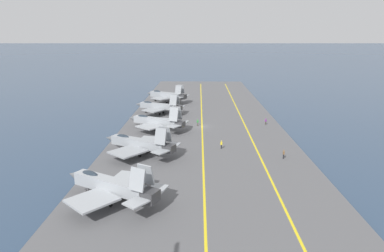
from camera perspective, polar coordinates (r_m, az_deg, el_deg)
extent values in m
plane|color=#2D425B|center=(87.95, 1.68, -0.33)|extent=(2000.00, 2000.00, 0.00)
cube|color=#565659|center=(87.90, 1.68, -0.20)|extent=(176.07, 40.63, 0.40)
cube|color=yellow|center=(88.66, 8.92, -0.11)|extent=(158.46, 1.55, 0.01)
cube|color=yellow|center=(87.85, 1.68, -0.07)|extent=(158.47, 0.36, 0.01)
cube|color=#9EA3A8|center=(49.82, -13.62, -9.49)|extent=(7.23, 11.31, 1.81)
cone|color=#5B5E60|center=(54.47, -19.00, -7.74)|extent=(2.58, 2.79, 1.72)
cube|color=#38383A|center=(45.65, -6.97, -11.51)|extent=(2.75, 2.68, 1.54)
ellipsoid|color=#232D38|center=(51.87, -16.63, -7.67)|extent=(2.25, 3.01, 1.00)
cube|color=#9EA3A8|center=(47.46, -16.31, -11.75)|extent=(7.60, 7.57, 0.28)
cube|color=#9EA3A8|center=(52.31, -10.47, -8.80)|extent=(6.70, 6.36, 0.28)
cube|color=#9EA3A8|center=(44.68, -9.14, -8.80)|extent=(1.87, 2.41, 2.95)
cube|color=#9EA3A8|center=(46.05, -7.66, -8.00)|extent=(1.87, 2.41, 2.95)
cube|color=#9EA3A8|center=(44.30, -9.29, -12.47)|extent=(3.59, 3.50, 0.20)
cube|color=#9EA3A8|center=(47.58, -5.78, -10.33)|extent=(3.36, 3.01, 0.20)
cylinder|color=#B2B2B7|center=(53.41, -17.04, -10.02)|extent=(0.16, 0.16, 1.58)
cylinder|color=black|center=(53.62, -17.00, -10.50)|extent=(0.48, 0.63, 0.60)
cylinder|color=#B2B2B7|center=(48.96, -13.47, -12.13)|extent=(0.16, 0.16, 1.58)
cylinder|color=black|center=(49.18, -13.43, -12.64)|extent=(0.48, 0.63, 0.60)
cylinder|color=#B2B2B7|center=(50.62, -11.49, -11.07)|extent=(0.16, 0.16, 1.58)
cylinder|color=black|center=(50.84, -11.46, -11.57)|extent=(0.48, 0.63, 0.60)
cube|color=#93999E|center=(67.56, -8.99, -2.82)|extent=(6.84, 11.47, 1.70)
cone|color=#5B5E60|center=(71.78, -13.47, -1.99)|extent=(2.46, 2.75, 1.62)
cube|color=#38383A|center=(63.75, -3.82, -3.75)|extent=(2.62, 2.61, 1.45)
ellipsoid|color=#232D38|center=(69.48, -11.43, -1.74)|extent=(2.13, 3.02, 0.94)
cube|color=#93999E|center=(64.70, -10.64, -4.21)|extent=(7.75, 7.68, 0.28)
cube|color=#93999E|center=(70.39, -6.90, -2.48)|extent=(6.75, 6.29, 0.28)
cube|color=#93999E|center=(62.97, -5.28, -1.73)|extent=(1.85, 2.45, 3.04)
cube|color=#93999E|center=(64.41, -4.42, -1.33)|extent=(1.85, 2.45, 3.04)
cube|color=#93999E|center=(62.20, -5.28, -4.26)|extent=(3.60, 3.48, 0.20)
cube|color=#93999E|center=(65.82, -3.16, -3.13)|extent=(3.33, 2.96, 0.20)
cylinder|color=#B2B2B7|center=(70.69, -11.84, -3.52)|extent=(0.16, 0.16, 1.50)
cylinder|color=black|center=(70.83, -11.83, -3.86)|extent=(0.46, 0.64, 0.60)
cylinder|color=#B2B2B7|center=(66.48, -8.69, -4.56)|extent=(0.16, 0.16, 1.50)
cylinder|color=black|center=(66.63, -8.68, -4.92)|extent=(0.46, 0.64, 0.60)
cylinder|color=#B2B2B7|center=(68.30, -7.52, -3.98)|extent=(0.16, 0.16, 1.50)
cylinder|color=black|center=(68.44, -7.51, -4.33)|extent=(0.46, 0.64, 0.60)
cube|color=#9EA3A8|center=(84.65, -6.16, 0.82)|extent=(6.41, 11.34, 1.63)
cone|color=#5B5E60|center=(88.38, -9.91, 1.28)|extent=(2.34, 2.67, 1.55)
cube|color=#38383A|center=(81.25, -1.98, 0.30)|extent=(2.50, 2.52, 1.39)
ellipsoid|color=#232D38|center=(86.37, -8.18, 1.57)|extent=(2.01, 2.97, 0.90)
cube|color=#9EA3A8|center=(81.99, -7.08, -0.06)|extent=(6.86, 6.91, 0.28)
cube|color=#9EA3A8|center=(87.20, -4.82, 0.91)|extent=(5.59, 5.87, 0.28)
cube|color=#9EA3A8|center=(80.52, -3.08, 1.96)|extent=(1.83, 2.43, 3.25)
cube|color=#9EA3A8|center=(81.99, -2.50, 2.20)|extent=(1.83, 2.43, 3.25)
cube|color=#9EA3A8|center=(79.59, -3.03, -0.02)|extent=(3.57, 3.42, 0.20)
cube|color=#9EA3A8|center=(83.37, -1.55, 0.68)|extent=(3.27, 2.86, 0.20)
cylinder|color=#B2B2B7|center=(87.36, -8.56, 0.15)|extent=(0.16, 0.16, 1.41)
cylinder|color=black|center=(87.47, -8.55, -0.10)|extent=(0.45, 0.64, 0.60)
cylinder|color=#B2B2B7|center=(83.49, -5.85, -0.45)|extent=(0.16, 0.16, 1.41)
cylinder|color=black|center=(83.59, -5.84, -0.72)|extent=(0.45, 0.64, 0.60)
cylinder|color=#B2B2B7|center=(85.37, -5.05, -0.08)|extent=(0.16, 0.16, 1.41)
cylinder|color=black|center=(85.47, -5.04, -0.35)|extent=(0.45, 0.64, 0.60)
cube|color=#93999E|center=(101.89, -5.71, 3.33)|extent=(5.75, 11.10, 1.60)
cone|color=#5B5E60|center=(105.19, -8.86, 3.59)|extent=(2.21, 2.56, 1.52)
cube|color=#38383A|center=(98.86, -2.28, 3.03)|extent=(2.39, 2.39, 1.36)
ellipsoid|color=#232D38|center=(103.43, -7.39, 3.88)|extent=(1.85, 2.89, 0.88)
cube|color=#93999E|center=(99.02, -6.42, 2.66)|extent=(6.90, 6.88, 0.28)
cube|color=#93999E|center=(104.64, -4.65, 3.37)|extent=(5.60, 5.56, 0.28)
cube|color=#93999E|center=(98.19, -3.15, 4.35)|extent=(1.69, 2.34, 3.08)
cube|color=#93999E|center=(99.67, -2.72, 4.51)|extent=(1.69, 2.34, 3.08)
cube|color=#93999E|center=(97.12, -3.08, 2.81)|extent=(3.51, 3.31, 0.20)
cube|color=#93999E|center=(100.99, -1.98, 3.29)|extent=(3.19, 2.69, 0.20)
cylinder|color=#B2B2B7|center=(104.29, -7.71, 2.64)|extent=(0.16, 0.16, 1.58)
cylinder|color=black|center=(104.39, -7.71, 2.38)|extent=(0.43, 0.64, 0.60)
cylinder|color=#B2B2B7|center=(100.72, -5.42, 2.28)|extent=(0.16, 0.16, 1.58)
cylinder|color=black|center=(100.83, -5.41, 2.00)|extent=(0.43, 0.64, 0.60)
cylinder|color=#B2B2B7|center=(102.64, -4.82, 2.53)|extent=(0.16, 0.16, 1.58)
cylinder|color=black|center=(102.75, -4.81, 2.26)|extent=(0.43, 0.64, 0.60)
cube|color=#93999E|center=(119.32, -4.42, 5.19)|extent=(7.07, 11.25, 1.83)
cone|color=#5B5E60|center=(123.15, -7.09, 5.42)|extent=(2.57, 2.77, 1.74)
cube|color=#38383A|center=(115.69, -1.51, 4.92)|extent=(2.75, 2.66, 1.55)
ellipsoid|color=#232D38|center=(121.15, -5.85, 5.72)|extent=(2.22, 3.00, 1.01)
cube|color=#93999E|center=(116.42, -5.17, 4.63)|extent=(7.10, 7.10, 0.28)
cube|color=#93999E|center=(122.03, -3.38, 5.14)|extent=(6.04, 6.11, 0.28)
cube|color=#93999E|center=(115.13, -2.31, 6.06)|extent=(1.83, 2.39, 2.88)
cube|color=#93999E|center=(116.76, -1.82, 6.19)|extent=(1.83, 2.39, 2.88)
cube|color=#93999E|center=(113.97, -2.31, 4.76)|extent=(3.57, 3.47, 0.20)
cube|color=#93999E|center=(117.90, -1.14, 5.11)|extent=(3.34, 2.97, 0.20)
cylinder|color=#B2B2B7|center=(122.04, -6.12, 4.52)|extent=(0.16, 0.16, 1.72)
cylinder|color=black|center=(122.14, -6.12, 4.26)|extent=(0.47, 0.63, 0.60)
cylinder|color=#B2B2B7|center=(117.94, -4.26, 4.20)|extent=(0.16, 0.16, 1.72)
cylinder|color=black|center=(118.04, -4.25, 3.93)|extent=(0.47, 0.63, 0.60)
cylinder|color=#B2B2B7|center=(120.05, -3.59, 4.40)|extent=(0.16, 0.16, 1.72)
cylinder|color=black|center=(120.16, -3.59, 4.14)|extent=(0.47, 0.63, 0.60)
cylinder|color=#232328|center=(67.35, 15.00, -4.92)|extent=(0.24, 0.24, 0.89)
cube|color=brown|center=(67.11, 15.04, -4.33)|extent=(0.38, 0.26, 0.60)
sphere|color=beige|center=(66.97, 15.07, -3.98)|extent=(0.22, 0.22, 0.22)
sphere|color=brown|center=(66.95, 15.07, -3.93)|extent=(0.24, 0.24, 0.24)
cylinder|color=#4C473D|center=(88.30, 0.95, 0.31)|extent=(0.24, 0.24, 0.90)
cube|color=green|center=(88.12, 0.95, 0.77)|extent=(0.36, 0.44, 0.58)
sphere|color=#9E7051|center=(88.01, 0.95, 1.04)|extent=(0.22, 0.22, 0.22)
sphere|color=green|center=(88.00, 0.95, 1.08)|extent=(0.24, 0.24, 0.24)
cylinder|color=#232328|center=(70.96, 4.91, -3.46)|extent=(0.24, 0.24, 0.83)
cube|color=yellow|center=(70.74, 4.93, -2.90)|extent=(0.32, 0.42, 0.60)
sphere|color=beige|center=(70.61, 4.93, -2.57)|extent=(0.22, 0.22, 0.22)
sphere|color=yellow|center=(70.59, 4.94, -2.53)|extent=(0.24, 0.24, 0.24)
cylinder|color=#383328|center=(91.50, 12.17, 0.48)|extent=(0.24, 0.24, 0.86)
cube|color=purple|center=(91.33, 12.19, 0.90)|extent=(0.46, 0.42, 0.55)
sphere|color=#9E7051|center=(91.24, 12.20, 1.15)|extent=(0.22, 0.22, 0.22)
sphere|color=purple|center=(91.22, 12.21, 1.19)|extent=(0.24, 0.24, 0.24)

